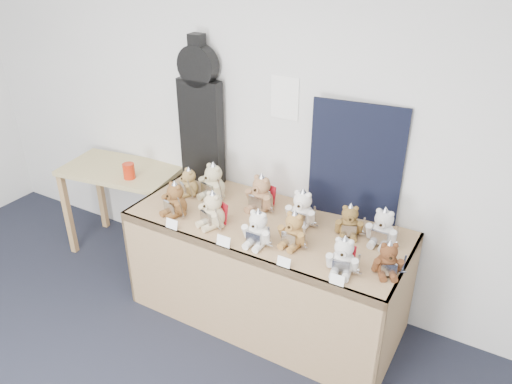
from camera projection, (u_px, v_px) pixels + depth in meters
The scene contains 22 objects.
room_shell at pixel (285, 98), 3.42m from camera, with size 6.00×6.00×6.00m.
display_table at pixel (261, 249), 3.43m from camera, with size 1.94×0.81×0.81m.
side_table at pixel (122, 182), 4.24m from camera, with size 1.04×0.67×0.81m.
guitar_case at pixel (201, 113), 3.73m from camera, with size 0.35×0.11×1.13m.
navy_board at pixel (355, 163), 3.29m from camera, with size 0.62×0.02×0.82m, color black.
red_cup at pixel (129, 171), 3.99m from camera, with size 0.09×0.09×0.13m, color red.
teddy_front_far_left at pixel (175, 200), 3.47m from camera, with size 0.22×0.21×0.27m.
teddy_front_left at pixel (213, 211), 3.33m from camera, with size 0.23×0.22×0.28m.
teddy_front_centre at pixel (258, 230), 3.13m from camera, with size 0.22×0.17×0.27m.
teddy_front_right at pixel (294, 231), 3.13m from camera, with size 0.22×0.18×0.27m.
teddy_front_far_right at pixel (343, 257), 2.88m from camera, with size 0.22×0.19×0.26m.
teddy_front_end at pixel (388, 260), 2.87m from camera, with size 0.20×0.19×0.24m.
teddy_back_left at pixel (213, 183), 3.68m from camera, with size 0.25×0.23×0.30m.
teddy_back_centre_left at pixel (261, 195), 3.52m from camera, with size 0.25×0.22×0.30m.
teddy_back_centre_right at pixel (302, 210), 3.34m from camera, with size 0.24×0.19×0.29m.
teddy_back_right at pixel (349, 222), 3.23m from camera, with size 0.21×0.20×0.25m.
teddy_back_end at pixel (383, 229), 3.14m from camera, with size 0.23×0.18×0.28m.
teddy_back_far_left at pixel (189, 183), 3.73m from camera, with size 0.19×0.19×0.24m.
entry_card_a at pixel (172, 224), 3.33m from camera, with size 0.09×0.00×0.07m, color white.
entry_card_b at pixel (223, 241), 3.14m from camera, with size 0.10×0.00×0.07m, color white.
entry_card_c at pixel (284, 262), 2.96m from camera, with size 0.09×0.00×0.06m, color white.
entry_card_d at pixel (337, 280), 2.81m from camera, with size 0.09×0.00×0.06m, color white.
Camera 1 is at (1.58, -0.48, 2.60)m, focal length 35.00 mm.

